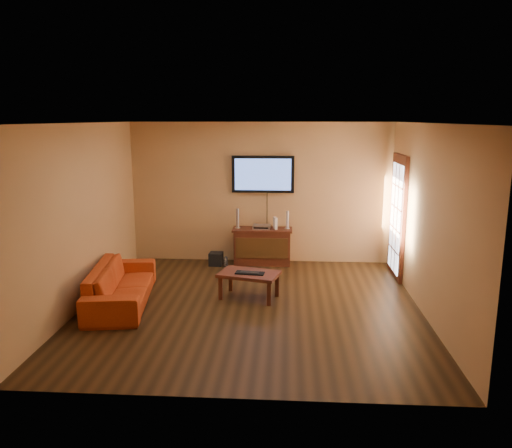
# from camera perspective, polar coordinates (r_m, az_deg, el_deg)

# --- Properties ---
(ground_plane) EXTENTS (5.00, 5.00, 0.00)m
(ground_plane) POSITION_cam_1_polar(r_m,az_deg,el_deg) (7.56, -0.60, -9.45)
(ground_plane) COLOR black
(ground_plane) RESTS_ON ground
(room_walls) EXTENTS (5.00, 5.00, 5.00)m
(room_walls) POSITION_cam_1_polar(r_m,az_deg,el_deg) (7.74, -0.28, 3.99)
(room_walls) COLOR tan
(room_walls) RESTS_ON ground
(french_door) EXTENTS (0.07, 1.02, 2.22)m
(french_door) POSITION_cam_1_polar(r_m,az_deg,el_deg) (9.09, 15.85, 0.66)
(french_door) COLOR #41190E
(french_door) RESTS_ON ground
(media_console) EXTENTS (1.14, 0.43, 0.70)m
(media_console) POSITION_cam_1_polar(r_m,az_deg,el_deg) (9.61, 0.72, -2.55)
(media_console) COLOR #41190E
(media_console) RESTS_ON ground
(television) EXTENTS (1.19, 0.08, 0.70)m
(television) POSITION_cam_1_polar(r_m,az_deg,el_deg) (9.54, 0.80, 5.70)
(television) COLOR black
(television) RESTS_ON ground
(coffee_table) EXTENTS (1.02, 0.76, 0.41)m
(coffee_table) POSITION_cam_1_polar(r_m,az_deg,el_deg) (7.81, -0.81, -6.00)
(coffee_table) COLOR #41190E
(coffee_table) RESTS_ON ground
(sofa) EXTENTS (0.88, 2.09, 0.79)m
(sofa) POSITION_cam_1_polar(r_m,az_deg,el_deg) (7.85, -15.18, -6.00)
(sofa) COLOR #B03A13
(sofa) RESTS_ON ground
(speaker_left) EXTENTS (0.10, 0.10, 0.38)m
(speaker_left) POSITION_cam_1_polar(r_m,az_deg,el_deg) (9.56, -2.12, 0.56)
(speaker_left) COLOR silver
(speaker_left) RESTS_ON media_console
(speaker_right) EXTENTS (0.09, 0.09, 0.34)m
(speaker_right) POSITION_cam_1_polar(r_m,az_deg,el_deg) (9.52, 3.60, 0.40)
(speaker_right) COLOR silver
(speaker_right) RESTS_ON media_console
(av_receiver) EXTENTS (0.34, 0.25, 0.07)m
(av_receiver) POSITION_cam_1_polar(r_m,az_deg,el_deg) (9.53, 0.64, -0.32)
(av_receiver) COLOR silver
(av_receiver) RESTS_ON media_console
(game_console) EXTENTS (0.09, 0.17, 0.22)m
(game_console) POSITION_cam_1_polar(r_m,az_deg,el_deg) (9.51, 2.22, 0.11)
(game_console) COLOR white
(game_console) RESTS_ON media_console
(subwoofer) EXTENTS (0.26, 0.26, 0.25)m
(subwoofer) POSITION_cam_1_polar(r_m,az_deg,el_deg) (9.61, -4.59, -3.99)
(subwoofer) COLOR black
(subwoofer) RESTS_ON ground
(bottle) EXTENTS (0.07, 0.07, 0.21)m
(bottle) POSITION_cam_1_polar(r_m,az_deg,el_deg) (9.49, -3.48, -4.34)
(bottle) COLOR white
(bottle) RESTS_ON ground
(keyboard) EXTENTS (0.46, 0.22, 0.03)m
(keyboard) POSITION_cam_1_polar(r_m,az_deg,el_deg) (7.74, -0.70, -5.61)
(keyboard) COLOR black
(keyboard) RESTS_ON coffee_table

